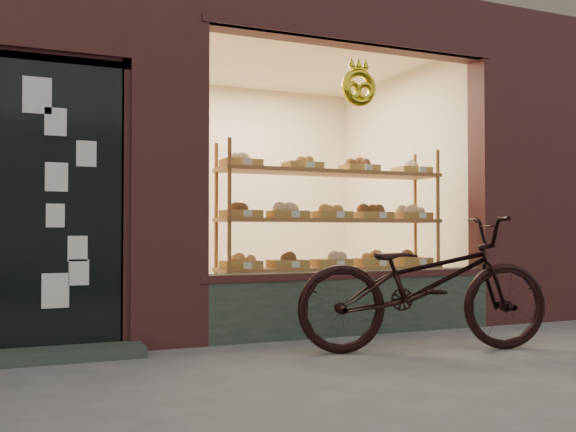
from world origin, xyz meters
name	(u,v)px	position (x,y,z in m)	size (l,w,h in m)	color
ground	(469,396)	(0.00, 0.00, 0.00)	(90.00, 90.00, 0.00)	slate
display_shelf	(332,235)	(0.45, 2.55, 0.86)	(2.20, 0.45, 1.70)	olive
bicycle	(424,283)	(0.54, 1.19, 0.51)	(0.67, 1.93, 1.01)	black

